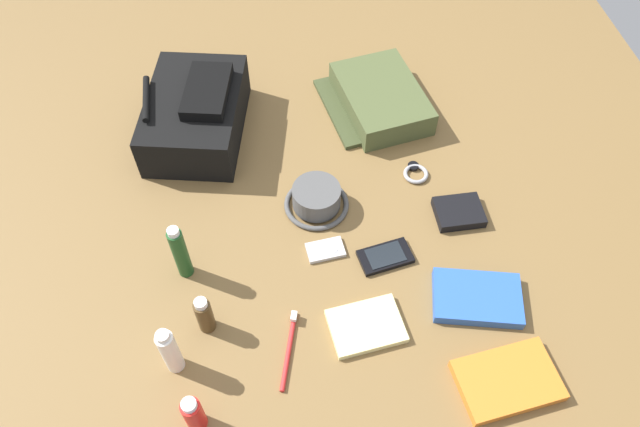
{
  "coord_description": "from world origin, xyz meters",
  "views": [
    {
      "loc": [
        -0.82,
        0.13,
        1.17
      ],
      "look_at": [
        0.0,
        0.0,
        0.04
      ],
      "focal_mm": 34.33,
      "sensor_mm": 36.0,
      "label": 1
    }
  ],
  "objects_px": {
    "bucket_hat": "(318,199)",
    "notepad": "(366,326)",
    "travel_guidebook": "(477,298)",
    "wristwatch": "(415,173)",
    "shampoo_bottle": "(180,252)",
    "toiletry_pouch": "(379,99)",
    "cologne_bottle": "(204,315)",
    "cell_phone": "(385,257)",
    "backpack": "(196,113)",
    "toothpaste_tube": "(170,351)",
    "sunscreen_spray": "(194,414)",
    "media_player": "(324,250)",
    "wallet": "(459,212)",
    "paperback_novel": "(507,381)",
    "toothbrush": "(290,345)"
  },
  "relations": [
    {
      "from": "travel_guidebook",
      "to": "toiletry_pouch",
      "type": "bearing_deg",
      "value": 7.85
    },
    {
      "from": "toothbrush",
      "to": "notepad",
      "type": "xyz_separation_m",
      "value": [
        0.02,
        -0.16,
        0.0
      ]
    },
    {
      "from": "travel_guidebook",
      "to": "wristwatch",
      "type": "height_order",
      "value": "travel_guidebook"
    },
    {
      "from": "backpack",
      "to": "travel_guidebook",
      "type": "xyz_separation_m",
      "value": [
        -0.6,
        -0.56,
        -0.05
      ]
    },
    {
      "from": "sunscreen_spray",
      "to": "notepad",
      "type": "height_order",
      "value": "sunscreen_spray"
    },
    {
      "from": "paperback_novel",
      "to": "travel_guidebook",
      "type": "relative_size",
      "value": 0.99
    },
    {
      "from": "toiletry_pouch",
      "to": "travel_guidebook",
      "type": "bearing_deg",
      "value": -172.15
    },
    {
      "from": "toothpaste_tube",
      "to": "backpack",
      "type": "bearing_deg",
      "value": -6.64
    },
    {
      "from": "media_player",
      "to": "notepad",
      "type": "relative_size",
      "value": 0.59
    },
    {
      "from": "media_player",
      "to": "travel_guidebook",
      "type": "bearing_deg",
      "value": -120.16
    },
    {
      "from": "cologne_bottle",
      "to": "sunscreen_spray",
      "type": "bearing_deg",
      "value": 171.68
    },
    {
      "from": "toiletry_pouch",
      "to": "paperback_novel",
      "type": "xyz_separation_m",
      "value": [
        -0.79,
        -0.09,
        -0.02
      ]
    },
    {
      "from": "cologne_bottle",
      "to": "paperback_novel",
      "type": "xyz_separation_m",
      "value": [
        -0.22,
        -0.58,
        -0.04
      ]
    },
    {
      "from": "cologne_bottle",
      "to": "toothpaste_tube",
      "type": "bearing_deg",
      "value": 138.31
    },
    {
      "from": "wristwatch",
      "to": "wallet",
      "type": "xyz_separation_m",
      "value": [
        -0.14,
        -0.07,
        0.01
      ]
    },
    {
      "from": "shampoo_bottle",
      "to": "wallet",
      "type": "bearing_deg",
      "value": -85.13
    },
    {
      "from": "backpack",
      "to": "cell_phone",
      "type": "height_order",
      "value": "backpack"
    },
    {
      "from": "backpack",
      "to": "toothpaste_tube",
      "type": "distance_m",
      "value": 0.65
    },
    {
      "from": "shampoo_bottle",
      "to": "cologne_bottle",
      "type": "bearing_deg",
      "value": -163.91
    },
    {
      "from": "cell_phone",
      "to": "backpack",
      "type": "bearing_deg",
      "value": 40.59
    },
    {
      "from": "shampoo_bottle",
      "to": "toiletry_pouch",
      "type": "bearing_deg",
      "value": -50.51
    },
    {
      "from": "sunscreen_spray",
      "to": "toothbrush",
      "type": "distance_m",
      "value": 0.23
    },
    {
      "from": "paperback_novel",
      "to": "cologne_bottle",
      "type": "bearing_deg",
      "value": 69.48
    },
    {
      "from": "toothpaste_tube",
      "to": "toothbrush",
      "type": "height_order",
      "value": "toothpaste_tube"
    },
    {
      "from": "backpack",
      "to": "notepad",
      "type": "relative_size",
      "value": 2.52
    },
    {
      "from": "bucket_hat",
      "to": "shampoo_bottle",
      "type": "height_order",
      "value": "shampoo_bottle"
    },
    {
      "from": "toiletry_pouch",
      "to": "paperback_novel",
      "type": "bearing_deg",
      "value": -173.73
    },
    {
      "from": "toiletry_pouch",
      "to": "media_player",
      "type": "xyz_separation_m",
      "value": [
        -0.43,
        0.22,
        -0.03
      ]
    },
    {
      "from": "sunscreen_spray",
      "to": "cell_phone",
      "type": "height_order",
      "value": "sunscreen_spray"
    },
    {
      "from": "sunscreen_spray",
      "to": "toothpaste_tube",
      "type": "xyz_separation_m",
      "value": [
        0.12,
        0.04,
        0.02
      ]
    },
    {
      "from": "cell_phone",
      "to": "media_player",
      "type": "xyz_separation_m",
      "value": [
        0.04,
        0.13,
        -0.0
      ]
    },
    {
      "from": "toothpaste_tube",
      "to": "media_player",
      "type": "bearing_deg",
      "value": -56.85
    },
    {
      "from": "travel_guidebook",
      "to": "wristwatch",
      "type": "relative_size",
      "value": 2.95
    },
    {
      "from": "shampoo_bottle",
      "to": "toothbrush",
      "type": "distance_m",
      "value": 0.3
    },
    {
      "from": "backpack",
      "to": "notepad",
      "type": "height_order",
      "value": "backpack"
    },
    {
      "from": "toiletry_pouch",
      "to": "wristwatch",
      "type": "height_order",
      "value": "toiletry_pouch"
    },
    {
      "from": "bucket_hat",
      "to": "notepad",
      "type": "height_order",
      "value": "bucket_hat"
    },
    {
      "from": "wallet",
      "to": "paperback_novel",
      "type": "bearing_deg",
      "value": 177.4
    },
    {
      "from": "sunscreen_spray",
      "to": "cell_phone",
      "type": "xyz_separation_m",
      "value": [
        0.3,
        -0.43,
        -0.04
      ]
    },
    {
      "from": "backpack",
      "to": "travel_guidebook",
      "type": "distance_m",
      "value": 0.82
    },
    {
      "from": "sunscreen_spray",
      "to": "wristwatch",
      "type": "xyz_separation_m",
      "value": [
        0.53,
        -0.56,
        -0.05
      ]
    },
    {
      "from": "paperback_novel",
      "to": "toothbrush",
      "type": "distance_m",
      "value": 0.44
    },
    {
      "from": "toothpaste_tube",
      "to": "paperback_novel",
      "type": "bearing_deg",
      "value": -102.28
    },
    {
      "from": "bucket_hat",
      "to": "cologne_bottle",
      "type": "distance_m",
      "value": 0.39
    },
    {
      "from": "paperback_novel",
      "to": "cell_phone",
      "type": "bearing_deg",
      "value": 28.34
    },
    {
      "from": "toiletry_pouch",
      "to": "toothpaste_tube",
      "type": "height_order",
      "value": "toothpaste_tube"
    },
    {
      "from": "cologne_bottle",
      "to": "paperback_novel",
      "type": "height_order",
      "value": "cologne_bottle"
    },
    {
      "from": "toiletry_pouch",
      "to": "cologne_bottle",
      "type": "bearing_deg",
      "value": 139.71
    },
    {
      "from": "backpack",
      "to": "wallet",
      "type": "height_order",
      "value": "backpack"
    },
    {
      "from": "cologne_bottle",
      "to": "toiletry_pouch",
      "type": "bearing_deg",
      "value": -40.29
    }
  ]
}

